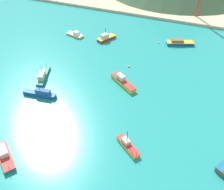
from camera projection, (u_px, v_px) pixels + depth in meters
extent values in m
cube|color=teal|center=(113.00, 109.00, 77.61)|extent=(260.00, 280.00, 0.50)
cube|color=#14478C|center=(40.00, 94.00, 81.41)|extent=(10.62, 3.21, 1.13)
cube|color=#1E669E|center=(39.00, 93.00, 80.99)|extent=(10.83, 3.27, 0.20)
cube|color=#28568C|center=(43.00, 92.00, 80.26)|extent=(4.83, 2.03, 1.28)
cylinder|color=#4C3823|center=(39.00, 86.00, 79.17)|extent=(0.13, 0.13, 2.68)
cube|color=gold|center=(75.00, 35.00, 112.01)|extent=(7.96, 4.23, 0.73)
cube|color=white|center=(75.00, 34.00, 111.71)|extent=(8.12, 4.32, 0.20)
cube|color=silver|center=(76.00, 33.00, 110.80)|extent=(2.51, 2.39, 1.35)
cube|color=#198466|center=(5.00, 157.00, 63.42)|extent=(9.19, 7.84, 0.88)
cube|color=red|center=(5.00, 156.00, 63.07)|extent=(9.38, 8.00, 0.20)
cube|color=beige|center=(3.00, 150.00, 63.36)|extent=(4.36, 3.97, 1.31)
cylinder|color=#4C3823|center=(9.00, 167.00, 59.95)|extent=(0.50, 0.42, 1.20)
cube|color=#14478C|center=(180.00, 43.00, 106.25)|extent=(11.08, 6.59, 1.07)
cube|color=gold|center=(180.00, 42.00, 105.85)|extent=(11.30, 6.73, 0.20)
cube|color=brown|center=(177.00, 40.00, 105.47)|extent=(5.28, 3.80, 1.02)
cylinder|color=#4C3823|center=(193.00, 41.00, 105.37)|extent=(0.63, 0.33, 1.45)
cube|color=red|center=(106.00, 38.00, 109.39)|extent=(6.30, 8.50, 1.07)
cube|color=gold|center=(106.00, 37.00, 108.98)|extent=(6.42, 8.67, 0.20)
cube|color=beige|center=(105.00, 36.00, 107.90)|extent=(3.26, 3.58, 1.57)
cylinder|color=#4C3823|center=(113.00, 33.00, 110.38)|extent=(0.40, 0.61, 1.45)
cylinder|color=#4C3823|center=(106.00, 31.00, 106.84)|extent=(0.18, 0.18, 2.64)
cube|color=gold|center=(123.00, 83.00, 85.79)|extent=(10.33, 8.16, 1.25)
cube|color=red|center=(123.00, 81.00, 85.32)|extent=(10.53, 8.32, 0.20)
cube|color=beige|center=(121.00, 77.00, 85.65)|extent=(3.54, 3.20, 1.52)
cube|color=#1E5BA8|center=(43.00, 76.00, 88.87)|extent=(5.83, 11.11, 0.92)
cube|color=#238C5B|center=(43.00, 75.00, 88.52)|extent=(5.95, 11.33, 0.20)
cube|color=beige|center=(42.00, 75.00, 86.89)|extent=(3.04, 4.55, 1.59)
cylinder|color=#4C3823|center=(46.00, 66.00, 91.95)|extent=(0.30, 0.56, 1.25)
cylinder|color=#4C3823|center=(41.00, 69.00, 86.29)|extent=(0.13, 0.13, 2.27)
cube|color=gold|center=(128.00, 147.00, 65.85)|extent=(7.45, 6.24, 0.94)
cube|color=red|center=(128.00, 145.00, 65.48)|extent=(7.60, 6.36, 0.20)
cube|color=beige|center=(126.00, 141.00, 65.71)|extent=(2.66, 2.50, 1.07)
cylinder|color=#4C3823|center=(136.00, 153.00, 62.83)|extent=(0.52, 0.43, 1.27)
cylinder|color=#4C3823|center=(127.00, 136.00, 63.99)|extent=(0.17, 0.17, 3.39)
sphere|color=silver|center=(159.00, 43.00, 107.47)|extent=(0.75, 0.75, 0.75)
sphere|color=gold|center=(129.00, 67.00, 93.94)|extent=(0.86, 0.86, 0.86)
cube|color=#C6B793|center=(168.00, 12.00, 130.47)|extent=(247.00, 18.87, 1.20)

